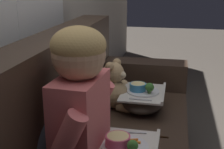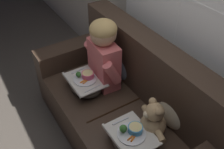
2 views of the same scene
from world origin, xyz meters
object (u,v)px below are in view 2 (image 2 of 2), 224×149
child_figure (104,51)px  teddy_bear (153,121)px  throw_pillow_behind_child (121,62)px  lap_tray_teddy (131,139)px  lap_tray_child (86,84)px  throw_pillow_behind_teddy (173,109)px  couch (126,111)px

child_figure → teddy_bear: child_figure is taller
throw_pillow_behind_child → lap_tray_teddy: bearing=-28.4°
teddy_bear → lap_tray_child: teddy_bear is taller
throw_pillow_behind_child → lap_tray_child: (-0.00, -0.40, -0.10)m
throw_pillow_behind_teddy → lap_tray_teddy: throw_pillow_behind_teddy is taller
teddy_bear → lap_tray_teddy: size_ratio=0.97×
teddy_bear → couch: bearing=177.9°
child_figure → teddy_bear: size_ratio=1.86×
child_figure → lap_tray_teddy: 0.83m
couch → child_figure: (-0.37, -0.01, 0.46)m
child_figure → teddy_bear: 0.78m
throw_pillow_behind_child → child_figure: (-0.00, -0.20, 0.20)m
throw_pillow_behind_child → teddy_bear: 0.77m
throw_pillow_behind_child → throw_pillow_behind_teddy: throw_pillow_behind_child is taller
throw_pillow_behind_teddy → lap_tray_child: (-0.74, -0.40, -0.10)m
lap_tray_teddy → child_figure: bearing=164.6°
child_figure → lap_tray_child: size_ratio=1.78×
child_figure → lap_tray_child: bearing=-90.2°
throw_pillow_behind_teddy → child_figure: size_ratio=0.52×
couch → lap_tray_child: (-0.37, -0.22, 0.16)m
teddy_bear → lap_tray_child: size_ratio=0.95×
throw_pillow_behind_teddy → teddy_bear: throw_pillow_behind_teddy is taller
couch → teddy_bear: bearing=-2.1°
throw_pillow_behind_child → throw_pillow_behind_teddy: size_ratio=1.07×
lap_tray_teddy → throw_pillow_behind_child: bearing=151.6°
couch → lap_tray_child: couch is taller
teddy_bear → lap_tray_child: bearing=-164.8°
child_figure → lap_tray_teddy: size_ratio=1.80×
couch → throw_pillow_behind_child: bearing=153.5°
child_figure → lap_tray_child: 0.36m
lap_tray_teddy → couch: bearing=149.8°
couch → child_figure: size_ratio=2.83×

